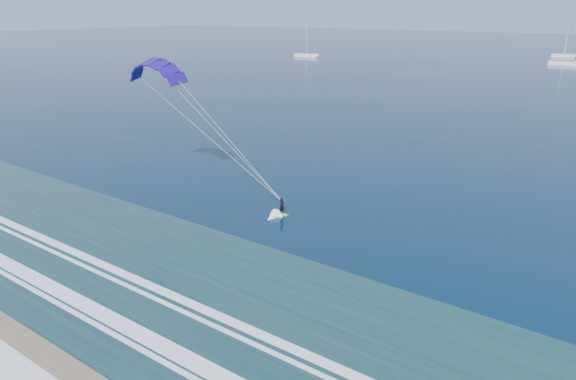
# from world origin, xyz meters

# --- Properties ---
(kitesurfer_rig) EXTENTS (18.96, 4.15, 14.50)m
(kitesurfer_rig) POSITION_xyz_m (-12.86, 23.91, 7.59)
(kitesurfer_rig) COLOR #8EE21A
(kitesurfer_rig) RESTS_ON ground
(sailboat_0) EXTENTS (10.29, 2.40, 13.78)m
(sailboat_0) POSITION_xyz_m (-95.43, 164.49, 0.70)
(sailboat_0) COLOR white
(sailboat_0) RESTS_ON ground
(sailboat_1) EXTENTS (8.25, 2.40, 11.19)m
(sailboat_1) POSITION_xyz_m (-12.26, 222.52, 0.68)
(sailboat_1) COLOR white
(sailboat_1) RESTS_ON ground
(sailboat_2) EXTENTS (8.88, 2.40, 12.30)m
(sailboat_2) POSITION_xyz_m (-7.15, 188.20, 0.69)
(sailboat_2) COLOR white
(sailboat_2) RESTS_ON ground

